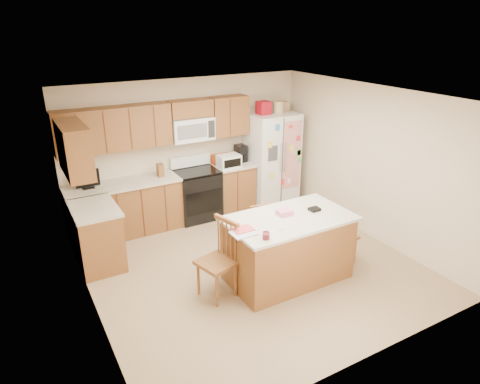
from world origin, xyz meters
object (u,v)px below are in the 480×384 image
windsor_chair_left (218,261)px  windsor_chair_back (258,231)px  island (288,248)px  windsor_chair_right (340,235)px  refrigerator (271,158)px  stove (197,193)px

windsor_chair_left → windsor_chair_back: (0.97, 0.59, -0.06)m
island → windsor_chair_right: island is taller
windsor_chair_right → refrigerator: bearing=81.9°
stove → windsor_chair_right: bearing=-63.7°
refrigerator → windsor_chair_right: (-0.34, -2.42, -0.49)m
windsor_chair_left → windsor_chair_right: size_ratio=1.16×
windsor_chair_left → island: bearing=-6.4°
stove → windsor_chair_left: (-0.75, -2.35, 0.03)m
refrigerator → island: refrigerator is taller
windsor_chair_back → windsor_chair_right: 1.24m
refrigerator → stove: bearing=177.7°
windsor_chair_left → windsor_chair_back: windsor_chair_left is taller
windsor_chair_left → windsor_chair_right: 1.98m
refrigerator → island: bearing=-118.3°
stove → windsor_chair_back: size_ratio=1.22×
stove → refrigerator: (1.57, -0.06, 0.45)m
windsor_chair_left → windsor_chair_back: 1.13m
refrigerator → windsor_chair_back: (-1.35, -1.70, -0.48)m
windsor_chair_left → refrigerator: bearing=44.6°
stove → refrigerator: bearing=-2.3°
windsor_chair_right → stove: bearing=116.3°
stove → windsor_chair_back: bearing=-82.9°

